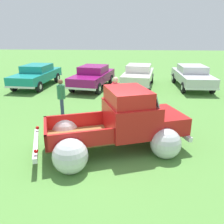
# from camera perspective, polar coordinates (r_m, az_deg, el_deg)

# --- Properties ---
(ground_plane) EXTENTS (80.00, 80.00, 0.00)m
(ground_plane) POSITION_cam_1_polar(r_m,az_deg,el_deg) (7.56, -0.39, -8.88)
(ground_plane) COLOR #548C3D
(vintage_pickup_truck) EXTENTS (5.00, 3.83, 1.96)m
(vintage_pickup_truck) POSITION_cam_1_polar(r_m,az_deg,el_deg) (7.34, 2.53, -3.26)
(vintage_pickup_truck) COLOR black
(vintage_pickup_truck) RESTS_ON ground
(show_car_0) EXTENTS (2.26, 4.74, 1.43)m
(show_car_0) POSITION_cam_1_polar(r_m,az_deg,el_deg) (16.56, -17.95, 8.68)
(show_car_0) COLOR black
(show_car_0) RESTS_ON ground
(show_car_1) EXTENTS (2.69, 4.66, 1.43)m
(show_car_1) POSITION_cam_1_polar(r_m,az_deg,el_deg) (15.33, -4.72, 8.75)
(show_car_1) COLOR black
(show_car_1) RESTS_ON ground
(show_car_2) EXTENTS (2.48, 4.46, 1.43)m
(show_car_2) POSITION_cam_1_polar(r_m,az_deg,el_deg) (15.87, 6.48, 9.05)
(show_car_2) COLOR black
(show_car_2) RESTS_ON ground
(show_car_3) EXTENTS (1.93, 4.67, 1.43)m
(show_car_3) POSITION_cam_1_polar(r_m,az_deg,el_deg) (16.30, 19.00, 8.42)
(show_car_3) COLOR black
(show_car_3) RESTS_ON ground
(spectator_0) EXTENTS (0.42, 0.53, 1.64)m
(spectator_0) POSITION_cam_1_polar(r_m,az_deg,el_deg) (10.27, -12.30, 3.96)
(spectator_0) COLOR navy
(spectator_0) RESTS_ON ground
(spectator_1) EXTENTS (0.47, 0.50, 1.81)m
(spectator_1) POSITION_cam_1_polar(r_m,az_deg,el_deg) (9.68, 0.86, 4.13)
(spectator_1) COLOR gray
(spectator_1) RESTS_ON ground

